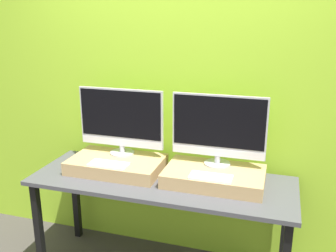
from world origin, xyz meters
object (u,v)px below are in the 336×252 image
(monitor_left, at_px, (121,120))
(keyboard_right, at_px, (211,177))
(keyboard_left, at_px, (108,164))
(monitor_right, at_px, (219,128))

(monitor_left, bearing_deg, keyboard_right, -18.14)
(monitor_left, distance_m, keyboard_left, 0.35)
(keyboard_right, bearing_deg, monitor_right, 90.00)
(monitor_right, bearing_deg, keyboard_left, -161.86)
(monitor_left, height_order, monitor_right, same)
(monitor_left, bearing_deg, keyboard_left, -90.00)
(keyboard_left, distance_m, monitor_right, 0.81)
(keyboard_right, bearing_deg, monitor_left, 161.86)
(keyboard_left, xyz_separation_m, monitor_right, (0.73, 0.24, 0.26))
(monitor_right, xyz_separation_m, keyboard_right, (0.00, -0.24, -0.26))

